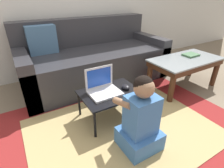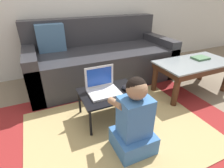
% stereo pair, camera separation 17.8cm
% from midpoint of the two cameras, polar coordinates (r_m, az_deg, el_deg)
% --- Properties ---
extents(ground_plane, '(16.00, 16.00, 0.00)m').
position_cam_midpoint_polar(ground_plane, '(1.92, 0.39, -10.90)').
color(ground_plane, '#7F705B').
extents(area_rug, '(2.39, 1.79, 0.01)m').
position_cam_midpoint_polar(area_rug, '(1.77, 0.57, -14.70)').
color(area_rug, maroon).
rests_on(area_rug, ground_plane).
extents(couch, '(2.07, 0.94, 0.87)m').
position_cam_midpoint_polar(couch, '(2.64, -8.04, 7.81)').
color(couch, '#2D2D33').
rests_on(couch, ground_plane).
extents(coffee_table, '(0.98, 0.50, 0.42)m').
position_cam_midpoint_polar(coffee_table, '(2.52, 20.91, 6.17)').
color(coffee_table, gray).
rests_on(coffee_table, ground_plane).
extents(laptop_desk, '(0.60, 0.43, 0.30)m').
position_cam_midpoint_polar(laptop_desk, '(1.77, -3.38, -3.64)').
color(laptop_desk, black).
rests_on(laptop_desk, ground_plane).
extents(laptop, '(0.31, 0.24, 0.25)m').
position_cam_midpoint_polar(laptop, '(1.74, -5.70, -1.72)').
color(laptop, silver).
rests_on(laptop, laptop_desk).
extents(computer_mouse, '(0.08, 0.10, 0.04)m').
position_cam_midpoint_polar(computer_mouse, '(1.81, 1.69, -1.01)').
color(computer_mouse, black).
rests_on(computer_mouse, laptop_desk).
extents(person_seated, '(0.32, 0.37, 0.67)m').
position_cam_midpoint_polar(person_seated, '(1.44, 5.74, -11.73)').
color(person_seated, '#3D70B2').
rests_on(person_seated, ground_plane).
extents(book_on_table, '(0.20, 0.15, 0.03)m').
position_cam_midpoint_polar(book_on_table, '(2.63, 22.57, 8.75)').
color(book_on_table, '#47704C').
rests_on(book_on_table, coffee_table).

